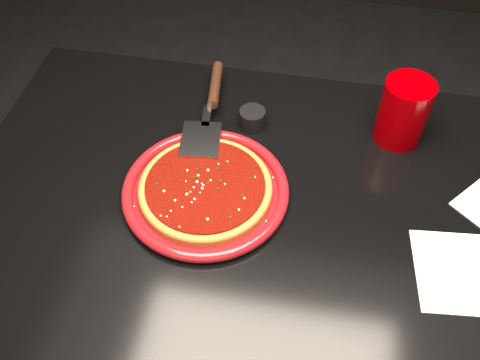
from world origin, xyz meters
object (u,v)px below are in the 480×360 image
object	(u,v)px
plate	(206,190)
ramekin	(252,119)
cup	(403,111)
table	(265,306)
pizza_server	(210,108)

from	to	relation	value
plate	ramekin	world-z (taller)	ramekin
plate	ramekin	xyz separation A→B (m)	(0.05, 0.20, 0.01)
cup	ramekin	size ratio (longest dim) A/B	2.54
table	pizza_server	world-z (taller)	pizza_server
table	ramekin	xyz separation A→B (m)	(-0.07, 0.22, 0.40)
plate	cup	xyz separation A→B (m)	(0.35, 0.22, 0.06)
plate	cup	bearing A→B (deg)	32.26
cup	plate	bearing A→B (deg)	-147.74
plate	cup	distance (m)	0.42
cup	ramekin	bearing A→B (deg)	-175.24
plate	pizza_server	size ratio (longest dim) A/B	0.96
table	plate	size ratio (longest dim) A/B	3.83
plate	pizza_server	bearing A→B (deg)	100.05
cup	ramekin	xyz separation A→B (m)	(-0.30, -0.02, -0.05)
ramekin	cup	bearing A→B (deg)	4.76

